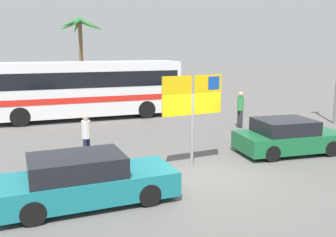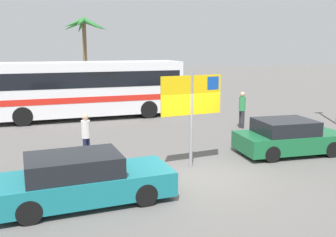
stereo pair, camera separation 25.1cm
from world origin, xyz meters
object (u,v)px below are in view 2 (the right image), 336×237
object	(u,v)px
ferry_sign	(193,99)
car_teal	(82,180)
pedestrian_near_sign	(86,133)
pedestrian_by_bus	(242,107)
car_green	(288,137)
bus_front_coach	(85,87)

from	to	relation	value
ferry_sign	car_teal	xyz separation A→B (m)	(-3.88, -1.88, -1.69)
pedestrian_near_sign	pedestrian_by_bus	size ratio (longest dim) A/B	0.92
car_green	pedestrian_near_sign	distance (m)	7.56
bus_front_coach	car_teal	bearing A→B (deg)	-97.60
bus_front_coach	ferry_sign	bearing A→B (deg)	-77.51
car_green	pedestrian_by_bus	bearing A→B (deg)	86.35
car_green	car_teal	bearing A→B (deg)	-160.40
car_green	pedestrian_by_bus	xyz separation A→B (m)	(0.66, 4.61, 0.45)
pedestrian_by_bus	ferry_sign	bearing A→B (deg)	-155.67
car_green	bus_front_coach	bearing A→B (deg)	126.94
ferry_sign	car_green	xyz separation A→B (m)	(4.07, 0.26, -1.69)
bus_front_coach	pedestrian_by_bus	xyz separation A→B (m)	(6.99, -5.35, -0.70)
car_teal	car_green	size ratio (longest dim) A/B	1.12
car_teal	bus_front_coach	bearing A→B (deg)	80.02
ferry_sign	car_green	bearing A→B (deg)	-2.09
pedestrian_near_sign	car_teal	bearing A→B (deg)	-51.32
ferry_sign	car_green	world-z (taller)	ferry_sign
pedestrian_by_bus	car_teal	bearing A→B (deg)	-163.41
pedestrian_near_sign	pedestrian_by_bus	xyz separation A→B (m)	(8.01, 2.90, 0.10)
bus_front_coach	car_green	bearing A→B (deg)	-57.55
bus_front_coach	pedestrian_near_sign	world-z (taller)	bus_front_coach
bus_front_coach	ferry_sign	world-z (taller)	ferry_sign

